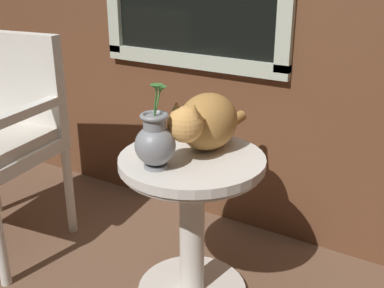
# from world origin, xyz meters

# --- Properties ---
(wicker_side_table) EXTENTS (0.54, 0.54, 0.61)m
(wicker_side_table) POSITION_xyz_m (0.23, 0.20, 0.41)
(wicker_side_table) COLOR silver
(wicker_side_table) RESTS_ON ground_plane
(cat) EXTENTS (0.22, 0.54, 0.22)m
(cat) POSITION_xyz_m (0.24, 0.28, 0.72)
(cat) COLOR #AD7A3D
(cat) RESTS_ON wicker_side_table
(pewter_vase_with_ivy) EXTENTS (0.14, 0.14, 0.30)m
(pewter_vase_with_ivy) POSITION_xyz_m (0.17, 0.05, 0.71)
(pewter_vase_with_ivy) COLOR gray
(pewter_vase_with_ivy) RESTS_ON wicker_side_table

